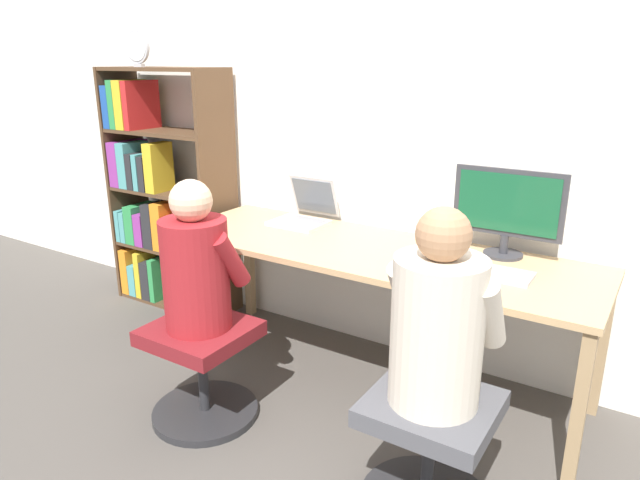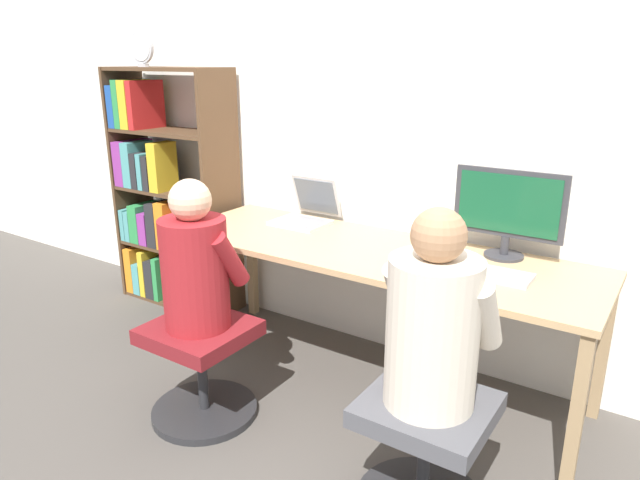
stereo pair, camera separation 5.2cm
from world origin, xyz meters
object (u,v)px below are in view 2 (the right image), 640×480
(office_chair_left, at_px, (424,450))
(keyboard, at_px, (486,273))
(office_chair_right, at_px, (202,365))
(bookshelf, at_px, (159,194))
(laptop, at_px, (306,213))
(person_at_laptop, at_px, (195,264))
(person_at_monitor, at_px, (434,322))
(desktop_monitor, at_px, (508,211))
(desk_clock, at_px, (142,48))

(office_chair_left, bearing_deg, keyboard, 92.34)
(office_chair_right, height_order, bookshelf, bookshelf)
(laptop, height_order, person_at_laptop, person_at_laptop)
(person_at_monitor, bearing_deg, keyboard, 92.36)
(person_at_laptop, bearing_deg, keyboard, 31.02)
(laptop, relative_size, office_chair_left, 0.66)
(bookshelf, bearing_deg, desktop_monitor, 1.79)
(office_chair_right, bearing_deg, keyboard, 31.22)
(keyboard, relative_size, bookshelf, 0.24)
(desktop_monitor, height_order, desk_clock, desk_clock)
(desktop_monitor, distance_m, laptop, 1.14)
(person_at_monitor, xyz_separation_m, desk_clock, (-2.29, 0.77, 0.92))
(desk_clock, bearing_deg, person_at_monitor, -18.64)
(office_chair_left, relative_size, person_at_monitor, 0.70)
(desktop_monitor, relative_size, desk_clock, 2.40)
(office_chair_right, bearing_deg, person_at_laptop, 90.00)
(office_chair_left, xyz_separation_m, person_at_laptop, (-1.12, -0.01, 0.50))
(desktop_monitor, bearing_deg, desk_clock, -176.14)
(person_at_laptop, bearing_deg, bookshelf, 144.73)
(keyboard, relative_size, office_chair_left, 0.77)
(person_at_laptop, height_order, bookshelf, bookshelf)
(desktop_monitor, relative_size, person_at_laptop, 0.75)
(person_at_monitor, bearing_deg, bookshelf, 160.01)
(desktop_monitor, distance_m, office_chair_right, 1.60)
(office_chair_right, xyz_separation_m, person_at_laptop, (0.00, 0.01, 0.50))
(laptop, height_order, office_chair_right, laptop)
(person_at_monitor, bearing_deg, desk_clock, 161.36)
(desktop_monitor, bearing_deg, bookshelf, -178.21)
(desktop_monitor, xyz_separation_m, office_chair_right, (-1.08, -0.95, -0.70))
(desktop_monitor, xyz_separation_m, laptop, (-1.13, -0.03, -0.17))
(keyboard, xyz_separation_m, office_chair_right, (-1.09, -0.66, -0.48))
(laptop, height_order, desk_clock, desk_clock)
(person_at_monitor, bearing_deg, laptop, 142.30)
(keyboard, relative_size, person_at_laptop, 0.57)
(laptop, bearing_deg, person_at_laptop, -87.34)
(office_chair_left, relative_size, bookshelf, 0.32)
(desktop_monitor, height_order, office_chair_left, desktop_monitor)
(office_chair_left, bearing_deg, desk_clock, 161.23)
(person_at_laptop, relative_size, desk_clock, 3.19)
(office_chair_right, xyz_separation_m, person_at_monitor, (1.12, 0.02, 0.51))
(bookshelf, bearing_deg, office_chair_right, -35.43)
(desktop_monitor, distance_m, desk_clock, 2.38)
(keyboard, xyz_separation_m, person_at_monitor, (0.03, -0.64, 0.03))
(desktop_monitor, xyz_separation_m, person_at_monitor, (0.04, -0.93, -0.18))
(desk_clock, bearing_deg, person_at_laptop, -33.88)
(person_at_monitor, relative_size, bookshelf, 0.45)
(bookshelf, bearing_deg, person_at_laptop, -35.27)
(desk_clock, bearing_deg, office_chair_left, -18.77)
(bookshelf, bearing_deg, office_chair_left, -20.11)
(person_at_monitor, bearing_deg, office_chair_right, -179.00)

